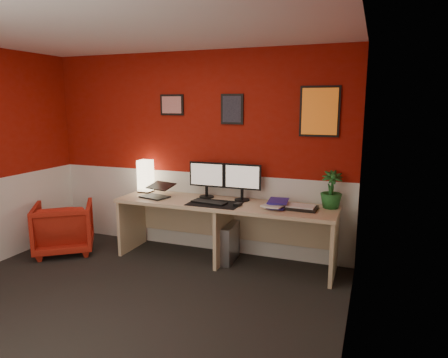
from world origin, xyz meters
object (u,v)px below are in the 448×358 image
Objects in this scene: zen_tray at (301,208)px; pc_tower at (227,242)px; monitor_left at (206,174)px; armchair at (64,227)px; monitor_right at (242,176)px; potted_plant at (331,190)px; desk at (224,232)px; shoji_lamp at (146,177)px; laptop at (154,189)px.

zen_tray is 1.02m from pc_tower.
monitor_left is 0.83× the size of armchair.
monitor_left and monitor_right have the same top height.
potted_plant is at bearing 0.54° from monitor_right.
desk reaches higher than armchair.
monitor_right is 2.37m from armchair.
monitor_left reaches higher than zen_tray.
shoji_lamp is 2.34m from potted_plant.
shoji_lamp is 2.06m from zen_tray.
armchair is at bearing -148.72° from laptop.
shoji_lamp reaches higher than pc_tower.
zen_tray reaches higher than pc_tower.
potted_plant is (1.49, 0.01, -0.08)m from monitor_left.
laptop is 0.80× the size of potted_plant.
monitor_right is 1.66× the size of zen_tray.
potted_plant reaches higher than armchair.
potted_plant is at bearing 8.90° from desk.
shoji_lamp is at bearing 175.58° from zen_tray.
pc_tower is (-0.15, -0.12, -0.80)m from monitor_right.
zen_tray is (1.19, -0.16, -0.28)m from monitor_left.
desk is 5.78× the size of pc_tower.
shoji_lamp is at bearing 177.06° from armchair.
shoji_lamp is at bearing -179.89° from monitor_left.
shoji_lamp reaches higher than laptop.
desk is 6.28× the size of potted_plant.
monitor_right is 0.82m from pc_tower.
monitor_left is at bearing -179.97° from monitor_right.
desk is 1.34m from potted_plant.
potted_plant is at bearing 0.28° from shoji_lamp.
pc_tower is at bearing -140.91° from monitor_right.
pc_tower is 2.09m from armchair.
zen_tray is (2.05, -0.16, -0.18)m from shoji_lamp.
shoji_lamp is (-1.15, 0.18, 0.56)m from desk.
shoji_lamp is 1.37m from pc_tower.
monitor_left reaches higher than potted_plant.
monitor_left is 1.40× the size of potted_plant.
laptop is at bearing -157.99° from monitor_left.
laptop is 0.94× the size of zen_tray.
pc_tower is (0.90, 0.12, -0.61)m from laptop.
monitor_right is 1.03m from potted_plant.
laptop is (-0.88, -0.06, 0.47)m from desk.
pc_tower is 0.64× the size of armchair.
desk is 0.74m from monitor_left.
laptop is 1.29m from armchair.
shoji_lamp is at bearing 171.35° from desk.
pc_tower is at bearing 156.19° from armchair.
pc_tower is (0.02, 0.05, -0.14)m from desk.
monitor_right reaches higher than armchair.
monitor_left is 1.00× the size of monitor_right.
potted_plant is at bearing 0.39° from monitor_left.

